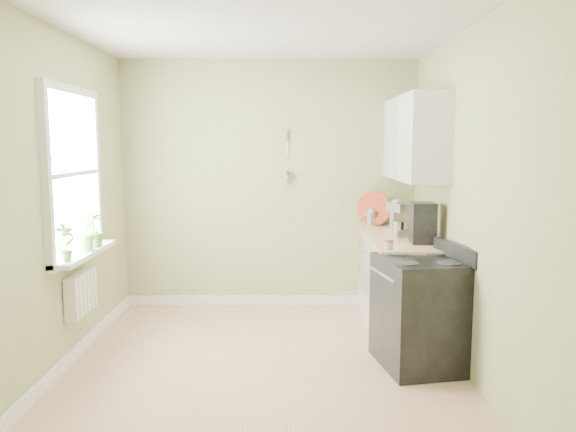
{
  "coord_description": "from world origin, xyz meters",
  "views": [
    {
      "loc": [
        0.2,
        -4.35,
        1.8
      ],
      "look_at": [
        0.2,
        0.55,
        1.17
      ],
      "focal_mm": 35.0,
      "sensor_mm": 36.0,
      "label": 1
    }
  ],
  "objects_px": {
    "stove": "(420,311)",
    "stand_mixer": "(398,220)",
    "kettle": "(371,217)",
    "coffee_maker": "(423,224)"
  },
  "relations": [
    {
      "from": "stand_mixer",
      "to": "coffee_maker",
      "type": "height_order",
      "value": "coffee_maker"
    },
    {
      "from": "stove",
      "to": "stand_mixer",
      "type": "bearing_deg",
      "value": 89.65
    },
    {
      "from": "stove",
      "to": "kettle",
      "type": "xyz_separation_m",
      "value": [
        -0.16,
        1.67,
        0.56
      ]
    },
    {
      "from": "stove",
      "to": "kettle",
      "type": "distance_m",
      "value": 1.77
    },
    {
      "from": "stove",
      "to": "coffee_maker",
      "type": "xyz_separation_m",
      "value": [
        0.14,
        0.57,
        0.63
      ]
    },
    {
      "from": "stand_mixer",
      "to": "kettle",
      "type": "distance_m",
      "value": 0.67
    },
    {
      "from": "kettle",
      "to": "coffee_maker",
      "type": "bearing_deg",
      "value": -74.76
    },
    {
      "from": "stove",
      "to": "kettle",
      "type": "height_order",
      "value": "kettle"
    },
    {
      "from": "coffee_maker",
      "to": "stand_mixer",
      "type": "bearing_deg",
      "value": 105.88
    },
    {
      "from": "stove",
      "to": "coffee_maker",
      "type": "distance_m",
      "value": 0.86
    }
  ]
}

